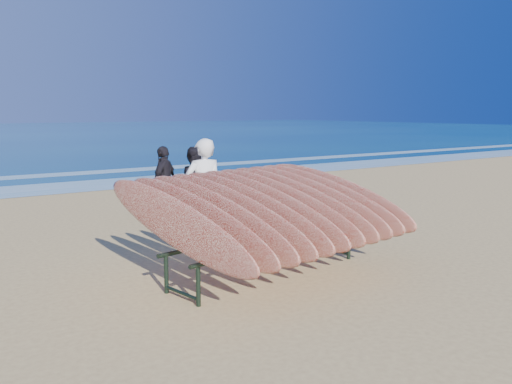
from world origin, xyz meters
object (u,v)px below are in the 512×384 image
person_white (204,191)px  person_dark_b (164,182)px  surfboard_rack (267,208)px  person_dark_a (197,186)px

person_white → person_dark_b: bearing=-90.1°
surfboard_rack → person_dark_a: (0.80, 3.53, -0.16)m
surfboard_rack → person_dark_b: bearing=73.2°
surfboard_rack → person_dark_b: 4.61m
surfboard_rack → person_white: person_white is taller
person_dark_a → surfboard_rack: bearing=-126.0°
surfboard_rack → person_dark_b: (0.58, 4.57, -0.17)m
person_white → person_dark_b: person_white is taller
person_white → person_dark_b: 2.44m
person_dark_b → person_white: bearing=44.5°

